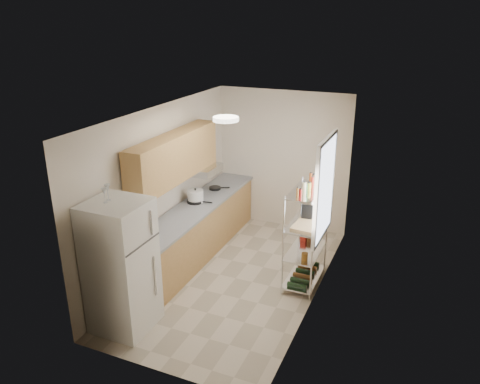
{
  "coord_description": "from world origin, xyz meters",
  "views": [
    {
      "loc": [
        2.54,
        -5.79,
        3.86
      ],
      "look_at": [
        -0.03,
        0.25,
        1.35
      ],
      "focal_mm": 35.0,
      "sensor_mm": 36.0,
      "label": 1
    }
  ],
  "objects_px": {
    "cutting_board": "(307,225)",
    "espresso_machine": "(308,209)",
    "rice_cooker": "(195,196)",
    "refrigerator": "(121,266)",
    "frying_pan_large": "(195,201)"
  },
  "relations": [
    {
      "from": "rice_cooker",
      "to": "refrigerator",
      "type": "bearing_deg",
      "value": -86.87
    },
    {
      "from": "cutting_board",
      "to": "espresso_machine",
      "type": "distance_m",
      "value": 0.33
    },
    {
      "from": "rice_cooker",
      "to": "frying_pan_large",
      "type": "relative_size",
      "value": 0.98
    },
    {
      "from": "refrigerator",
      "to": "cutting_board",
      "type": "height_order",
      "value": "refrigerator"
    },
    {
      "from": "refrigerator",
      "to": "frying_pan_large",
      "type": "bearing_deg",
      "value": 93.29
    },
    {
      "from": "refrigerator",
      "to": "espresso_machine",
      "type": "bearing_deg",
      "value": 48.57
    },
    {
      "from": "espresso_machine",
      "to": "refrigerator",
      "type": "bearing_deg",
      "value": -137.39
    },
    {
      "from": "refrigerator",
      "to": "rice_cooker",
      "type": "height_order",
      "value": "refrigerator"
    },
    {
      "from": "rice_cooker",
      "to": "espresso_machine",
      "type": "relative_size",
      "value": 0.96
    },
    {
      "from": "frying_pan_large",
      "to": "cutting_board",
      "type": "height_order",
      "value": "cutting_board"
    },
    {
      "from": "refrigerator",
      "to": "espresso_machine",
      "type": "xyz_separation_m",
      "value": [
        1.84,
        2.09,
        0.28
      ]
    },
    {
      "from": "rice_cooker",
      "to": "frying_pan_large",
      "type": "xyz_separation_m",
      "value": [
        -0.01,
        -0.01,
        -0.08
      ]
    },
    {
      "from": "refrigerator",
      "to": "frying_pan_large",
      "type": "distance_m",
      "value": 2.21
    },
    {
      "from": "cutting_board",
      "to": "espresso_machine",
      "type": "bearing_deg",
      "value": 104.28
    },
    {
      "from": "rice_cooker",
      "to": "cutting_board",
      "type": "height_order",
      "value": "rice_cooker"
    }
  ]
}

